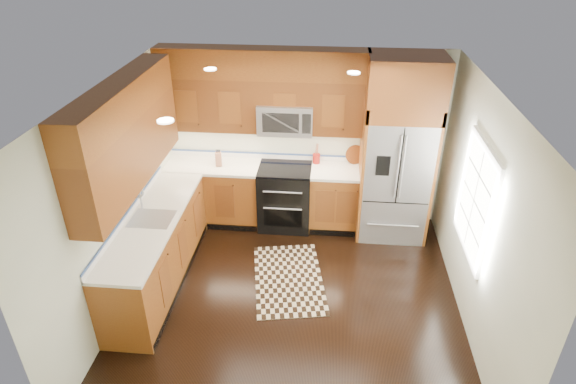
# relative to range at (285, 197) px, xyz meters

# --- Properties ---
(ground) EXTENTS (4.00, 4.00, 0.00)m
(ground) POSITION_rel_range_xyz_m (0.25, -1.67, -0.47)
(ground) COLOR black
(ground) RESTS_ON ground
(wall_back) EXTENTS (4.00, 0.02, 2.60)m
(wall_back) POSITION_rel_range_xyz_m (0.25, 0.33, 0.83)
(wall_back) COLOR silver
(wall_back) RESTS_ON ground
(wall_left) EXTENTS (0.02, 4.00, 2.60)m
(wall_left) POSITION_rel_range_xyz_m (-1.75, -1.67, 0.83)
(wall_left) COLOR silver
(wall_left) RESTS_ON ground
(wall_right) EXTENTS (0.02, 4.00, 2.60)m
(wall_right) POSITION_rel_range_xyz_m (2.25, -1.67, 0.83)
(wall_right) COLOR silver
(wall_right) RESTS_ON ground
(window) EXTENTS (0.04, 1.10, 1.30)m
(window) POSITION_rel_range_xyz_m (2.23, -1.47, 0.93)
(window) COLOR white
(window) RESTS_ON ground
(base_cabinets) EXTENTS (2.85, 3.00, 0.90)m
(base_cabinets) POSITION_rel_range_xyz_m (-0.98, -0.77, -0.02)
(base_cabinets) COLOR brown
(base_cabinets) RESTS_ON ground
(countertop) EXTENTS (2.86, 3.01, 0.04)m
(countertop) POSITION_rel_range_xyz_m (-0.84, -0.65, 0.45)
(countertop) COLOR white
(countertop) RESTS_ON base_cabinets
(upper_cabinets) EXTENTS (2.85, 3.00, 1.15)m
(upper_cabinets) POSITION_rel_range_xyz_m (-0.90, -0.58, 1.56)
(upper_cabinets) COLOR brown
(upper_cabinets) RESTS_ON ground
(range) EXTENTS (0.76, 0.67, 0.95)m
(range) POSITION_rel_range_xyz_m (0.00, 0.00, 0.00)
(range) COLOR black
(range) RESTS_ON ground
(microwave) EXTENTS (0.76, 0.40, 0.42)m
(microwave) POSITION_rel_range_xyz_m (-0.00, 0.13, 1.19)
(microwave) COLOR #B2B2B7
(microwave) RESTS_ON ground
(refrigerator) EXTENTS (0.98, 0.75, 2.60)m
(refrigerator) POSITION_rel_range_xyz_m (1.55, -0.04, 0.83)
(refrigerator) COLOR #B2B2B7
(refrigerator) RESTS_ON ground
(sink_faucet) EXTENTS (0.54, 0.44, 0.37)m
(sink_faucet) POSITION_rel_range_xyz_m (-1.48, -1.44, 0.52)
(sink_faucet) COLOR #B2B2B7
(sink_faucet) RESTS_ON countertop
(rug) EXTENTS (1.10, 1.56, 0.01)m
(rug) POSITION_rel_range_xyz_m (0.17, -1.30, -0.46)
(rug) COLOR black
(rug) RESTS_ON ground
(knife_block) EXTENTS (0.11, 0.14, 0.24)m
(knife_block) POSITION_rel_range_xyz_m (-0.97, 0.03, 0.57)
(knife_block) COLOR #A26A4F
(knife_block) RESTS_ON countertop
(utensil_crock) EXTENTS (0.11, 0.11, 0.30)m
(utensil_crock) POSITION_rel_range_xyz_m (0.44, 0.23, 0.57)
(utensil_crock) COLOR maroon
(utensil_crock) RESTS_ON countertop
(cutting_board) EXTENTS (0.35, 0.35, 0.02)m
(cutting_board) POSITION_rel_range_xyz_m (1.00, 0.27, 0.48)
(cutting_board) COLOR brown
(cutting_board) RESTS_ON countertop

